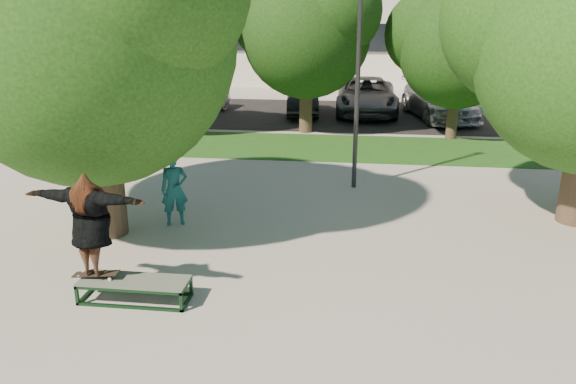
# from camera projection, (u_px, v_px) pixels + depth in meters

# --- Properties ---
(ground) EXTENTS (120.00, 120.00, 0.00)m
(ground) POSITION_uv_depth(u_px,v_px,m) (297.00, 263.00, 10.67)
(ground) COLOR gray
(ground) RESTS_ON ground
(grass_strip) EXTENTS (30.00, 4.00, 0.02)m
(grass_strip) POSITION_uv_depth(u_px,v_px,m) (356.00, 148.00, 19.50)
(grass_strip) COLOR #163F12
(grass_strip) RESTS_ON ground
(asphalt_strip) EXTENTS (40.00, 8.00, 0.01)m
(asphalt_strip) POSITION_uv_depth(u_px,v_px,m) (336.00, 114.00, 25.76)
(asphalt_strip) COLOR black
(asphalt_strip) RESTS_ON ground
(tree_left) EXTENTS (6.96, 5.95, 7.12)m
(tree_left) POSITION_uv_depth(u_px,v_px,m) (84.00, 19.00, 10.84)
(tree_left) COLOR #38281E
(tree_left) RESTS_ON ground
(bg_tree_left) EXTENTS (5.28, 4.51, 5.77)m
(bg_tree_left) POSITION_uv_depth(u_px,v_px,m) (154.00, 34.00, 20.74)
(bg_tree_left) COLOR #38281E
(bg_tree_left) RESTS_ON ground
(bg_tree_mid) EXTENTS (5.76, 4.92, 6.24)m
(bg_tree_mid) POSITION_uv_depth(u_px,v_px,m) (305.00, 26.00, 20.94)
(bg_tree_mid) COLOR #38281E
(bg_tree_mid) RESTS_ON ground
(bg_tree_right) EXTENTS (5.04, 4.31, 5.43)m
(bg_tree_right) POSITION_uv_depth(u_px,v_px,m) (457.00, 42.00, 19.96)
(bg_tree_right) COLOR #38281E
(bg_tree_right) RESTS_ON ground
(lamppost) EXTENTS (0.25, 0.15, 6.11)m
(lamppost) POSITION_uv_depth(u_px,v_px,m) (358.00, 69.00, 14.29)
(lamppost) COLOR #2D2D30
(lamppost) RESTS_ON ground
(grind_box) EXTENTS (1.80, 0.60, 0.38)m
(grind_box) POSITION_uv_depth(u_px,v_px,m) (135.00, 290.00, 9.27)
(grind_box) COLOR #103219
(grind_box) RESTS_ON ground
(skater_rig) EXTENTS (2.18, 0.85, 1.81)m
(skater_rig) POSITION_uv_depth(u_px,v_px,m) (90.00, 225.00, 9.00)
(skater_rig) COLOR white
(skater_rig) RESTS_ON grind_box
(bystander) EXTENTS (0.70, 0.60, 1.64)m
(bystander) POSITION_uv_depth(u_px,v_px,m) (174.00, 189.00, 12.40)
(bystander) COLOR #195D5F
(bystander) RESTS_ON ground
(car_silver_a) EXTENTS (2.62, 4.67, 1.50)m
(car_silver_a) POSITION_uv_depth(u_px,v_px,m) (196.00, 98.00, 25.68)
(car_silver_a) COLOR #BBBBC0
(car_silver_a) RESTS_ON asphalt_strip
(car_dark) EXTENTS (1.78, 4.10, 1.31)m
(car_dark) POSITION_uv_depth(u_px,v_px,m) (303.00, 100.00, 25.56)
(car_dark) COLOR black
(car_dark) RESTS_ON asphalt_strip
(car_grey) EXTENTS (2.77, 5.87, 1.62)m
(car_grey) POSITION_uv_depth(u_px,v_px,m) (367.00, 96.00, 25.81)
(car_grey) COLOR #5A595E
(car_grey) RESTS_ON asphalt_strip
(car_silver_b) EXTENTS (3.38, 5.94, 1.62)m
(car_silver_b) POSITION_uv_depth(u_px,v_px,m) (439.00, 100.00, 24.69)
(car_silver_b) COLOR #A7A8AC
(car_silver_b) RESTS_ON asphalt_strip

